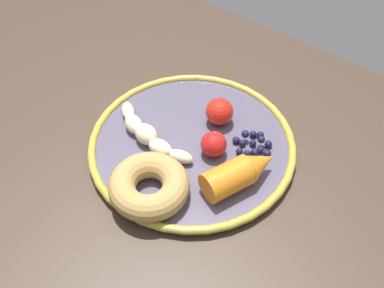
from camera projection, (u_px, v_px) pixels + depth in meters
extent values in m
cube|color=#3C2D22|center=(171.00, 166.00, 0.73)|extent=(1.19, 0.75, 0.03)
cube|color=#37281F|center=(99.00, 90.00, 1.38)|extent=(0.05, 0.05, 0.70)
cylinder|color=#514B5D|center=(192.00, 147.00, 0.73)|extent=(0.30, 0.30, 0.01)
torus|color=gold|center=(192.00, 144.00, 0.72)|extent=(0.31, 0.31, 0.01)
ellipsoid|color=beige|center=(128.00, 111.00, 0.75)|extent=(0.04, 0.04, 0.02)
ellipsoid|color=beige|center=(134.00, 124.00, 0.73)|extent=(0.05, 0.04, 0.02)
ellipsoid|color=beige|center=(145.00, 136.00, 0.71)|extent=(0.04, 0.04, 0.03)
ellipsoid|color=beige|center=(160.00, 148.00, 0.70)|extent=(0.04, 0.03, 0.02)
ellipsoid|color=beige|center=(180.00, 157.00, 0.69)|extent=(0.04, 0.03, 0.02)
cylinder|color=orange|center=(226.00, 180.00, 0.65)|extent=(0.07, 0.08, 0.04)
cone|color=orange|center=(260.00, 163.00, 0.67)|extent=(0.06, 0.06, 0.04)
torus|color=tan|center=(149.00, 186.00, 0.65)|extent=(0.13, 0.13, 0.04)
sphere|color=#191638|center=(253.00, 143.00, 0.71)|extent=(0.01, 0.01, 0.01)
sphere|color=#191638|center=(253.00, 134.00, 0.73)|extent=(0.01, 0.01, 0.01)
sphere|color=#191638|center=(267.00, 154.00, 0.70)|extent=(0.01, 0.01, 0.01)
sphere|color=#191638|center=(236.00, 140.00, 0.72)|extent=(0.01, 0.01, 0.01)
sphere|color=#191638|center=(260.00, 135.00, 0.73)|extent=(0.01, 0.01, 0.01)
sphere|color=#191638|center=(240.00, 151.00, 0.70)|extent=(0.01, 0.01, 0.01)
sphere|color=#191638|center=(260.00, 150.00, 0.71)|extent=(0.01, 0.01, 0.01)
sphere|color=#191638|center=(255.00, 152.00, 0.70)|extent=(0.01, 0.01, 0.01)
sphere|color=#191638|center=(247.00, 153.00, 0.70)|extent=(0.01, 0.01, 0.01)
sphere|color=#191638|center=(268.00, 144.00, 0.71)|extent=(0.01, 0.01, 0.01)
sphere|color=#191638|center=(242.00, 143.00, 0.71)|extent=(0.01, 0.01, 0.01)
sphere|color=#191638|center=(261.00, 140.00, 0.71)|extent=(0.01, 0.01, 0.01)
sphere|color=#191638|center=(245.00, 134.00, 0.71)|extent=(0.01, 0.01, 0.01)
sphere|color=red|center=(214.00, 144.00, 0.70)|extent=(0.04, 0.04, 0.04)
sphere|color=red|center=(220.00, 112.00, 0.74)|extent=(0.04, 0.04, 0.04)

